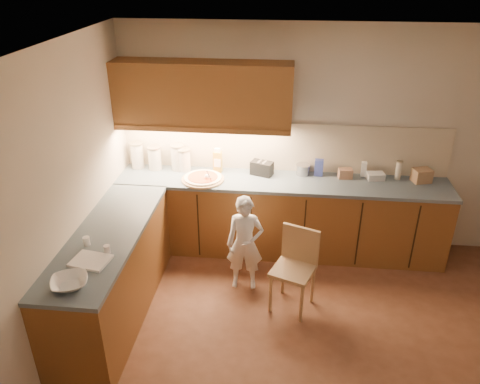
{
  "coord_description": "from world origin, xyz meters",
  "views": [
    {
      "loc": [
        -0.34,
        -3.1,
        3.21
      ],
      "look_at": [
        -0.8,
        1.2,
        1.0
      ],
      "focal_mm": 35.0,
      "sensor_mm": 36.0,
      "label": 1
    }
  ],
  "objects_px": {
    "pizza_on_board": "(203,178)",
    "wooden_chair": "(296,263)",
    "child": "(245,244)",
    "oil_jug": "(218,161)",
    "toaster": "(262,168)"
  },
  "relations": [
    {
      "from": "pizza_on_board",
      "to": "child",
      "type": "distance_m",
      "value": 0.95
    },
    {
      "from": "pizza_on_board",
      "to": "child",
      "type": "height_order",
      "value": "pizza_on_board"
    },
    {
      "from": "child",
      "to": "toaster",
      "type": "bearing_deg",
      "value": 80.97
    },
    {
      "from": "wooden_chair",
      "to": "oil_jug",
      "type": "bearing_deg",
      "value": 150.29
    },
    {
      "from": "wooden_chair",
      "to": "toaster",
      "type": "bearing_deg",
      "value": 131.53
    },
    {
      "from": "pizza_on_board",
      "to": "wooden_chair",
      "type": "xyz_separation_m",
      "value": [
        1.07,
        -0.89,
        -0.45
      ]
    },
    {
      "from": "child",
      "to": "wooden_chair",
      "type": "relative_size",
      "value": 1.25
    },
    {
      "from": "pizza_on_board",
      "to": "child",
      "type": "relative_size",
      "value": 0.46
    },
    {
      "from": "child",
      "to": "wooden_chair",
      "type": "xyz_separation_m",
      "value": [
        0.53,
        -0.24,
        -0.04
      ]
    },
    {
      "from": "child",
      "to": "toaster",
      "type": "height_order",
      "value": "toaster"
    },
    {
      "from": "wooden_chair",
      "to": "oil_jug",
      "type": "distance_m",
      "value": 1.58
    },
    {
      "from": "wooden_chair",
      "to": "toaster",
      "type": "xyz_separation_m",
      "value": [
        -0.42,
        1.12,
        0.51
      ]
    },
    {
      "from": "child",
      "to": "wooden_chair",
      "type": "bearing_deg",
      "value": -26.31
    },
    {
      "from": "pizza_on_board",
      "to": "toaster",
      "type": "distance_m",
      "value": 0.69
    },
    {
      "from": "child",
      "to": "wooden_chair",
      "type": "height_order",
      "value": "child"
    }
  ]
}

